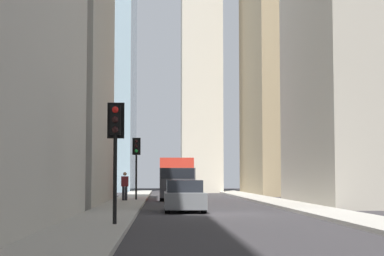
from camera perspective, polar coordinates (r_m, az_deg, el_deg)
The scene contains 11 objects.
ground_plane at distance 28.12m, azimuth 2.36°, elevation -7.39°, with size 135.00×135.00×0.00m, color #302D30.
sidewalk_right at distance 28.08m, azimuth -6.90°, elevation -7.23°, with size 90.00×2.20×0.14m, color #A8A399.
sidewalk_left at distance 28.86m, azimuth 11.36°, elevation -7.09°, with size 90.00×2.20×0.14m, color #A8A399.
building_left_far at distance 62.82m, azimuth 9.47°, elevation 8.39°, with size 15.31×10.50×30.47m.
building_right_midfar at distance 38.99m, azimuth -14.80°, elevation 7.33°, with size 13.97×10.50×18.54m.
church_spire at distance 70.31m, azimuth 0.81°, elevation 10.09°, with size 4.56×4.56×36.27m.
delivery_truck at distance 45.04m, azimuth -1.35°, elevation -4.37°, with size 6.46×2.25×2.84m.
hatchback_grey at distance 29.88m, azimuth -0.66°, elevation -5.94°, with size 4.30×1.78×1.42m.
traffic_light_foreground at distance 20.22m, azimuth -6.60°, elevation -0.53°, with size 0.43×0.52×3.68m.
traffic_light_midblock at distance 42.50m, azimuth -4.80°, elevation -2.24°, with size 0.43×0.52×3.94m.
pedestrian at distance 40.99m, azimuth -5.79°, elevation -4.88°, with size 0.26×0.44×1.73m.
Camera 1 is at (-27.97, 2.47, 1.53)m, focal length 62.14 mm.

